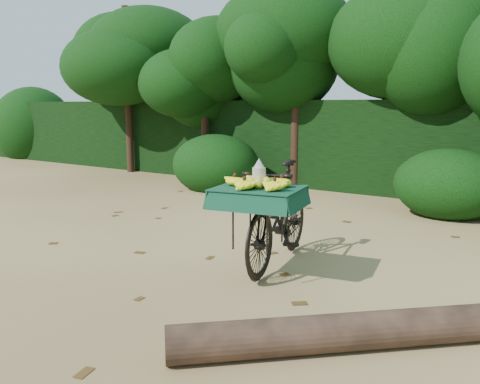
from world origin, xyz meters
The scene contains 7 objects.
ground centered at (0.00, 0.00, 0.00)m, with size 80.00×80.00×0.00m, color tan.
vendor_bicycle centered at (0.60, 0.74, 0.57)m, with size 1.02×1.95×1.12m.
fallen_log centered at (2.41, -0.22, 0.13)m, with size 0.27×0.27×3.69m, color brown.
hedge_backdrop centered at (0.00, 6.30, 0.90)m, with size 26.00×1.80×1.80m, color black.
tree_row centered at (-0.65, 5.50, 2.00)m, with size 14.50×2.00×4.00m, color black, non-canonical shape.
bush_clumps centered at (0.50, 4.30, 0.45)m, with size 8.80×1.70×0.90m, color black, non-canonical shape.
leaf_litter centered at (0.00, 0.65, 0.01)m, with size 7.00×7.30×0.01m, color #4A3313, non-canonical shape.
Camera 1 is at (3.29, -3.78, 1.69)m, focal length 38.00 mm.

